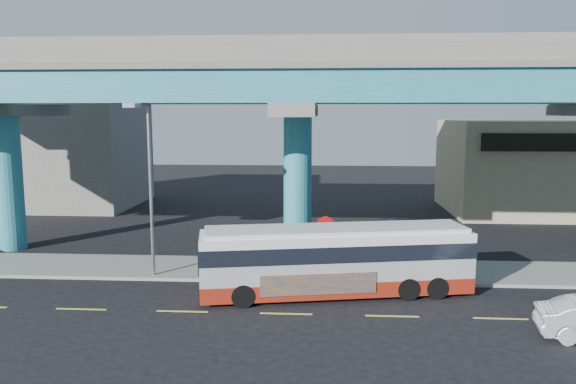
{
  "coord_description": "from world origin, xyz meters",
  "views": [
    {
      "loc": [
        1.37,
        -20.71,
        7.6
      ],
      "look_at": [
        -0.2,
        4.0,
        4.07
      ],
      "focal_mm": 35.0,
      "sensor_mm": 36.0,
      "label": 1
    }
  ],
  "objects": [
    {
      "name": "transit_bus",
      "position": [
        1.93,
        2.11,
        1.58
      ],
      "size": [
        11.51,
        4.53,
        2.89
      ],
      "rotation": [
        0.0,
        0.0,
        0.19
      ],
      "color": "maroon",
      "rests_on": "ground"
    },
    {
      "name": "stop_sign",
      "position": [
        1.48,
        4.18,
        2.21
      ],
      "size": [
        0.85,
        0.08,
        2.83
      ],
      "rotation": [
        0.0,
        0.0,
        -0.37
      ],
      "color": "gray",
      "rests_on": "sidewalk"
    },
    {
      "name": "building_concrete",
      "position": [
        -20.0,
        24.0,
        4.5
      ],
      "size": [
        12.0,
        10.0,
        9.0
      ],
      "primitive_type": "cube",
      "color": "gray",
      "rests_on": "ground"
    },
    {
      "name": "sidewalk",
      "position": [
        0.0,
        5.5,
        0.07
      ],
      "size": [
        70.0,
        4.0,
        0.15
      ],
      "primitive_type": "cube",
      "color": "gray",
      "rests_on": "ground"
    },
    {
      "name": "lane_markings",
      "position": [
        -0.0,
        -0.3,
        0.01
      ],
      "size": [
        58.0,
        0.12,
        0.01
      ],
      "color": "#D8C64C",
      "rests_on": "ground"
    },
    {
      "name": "ground",
      "position": [
        0.0,
        0.0,
        0.0
      ],
      "size": [
        120.0,
        120.0,
        0.0
      ],
      "primitive_type": "plane",
      "color": "black",
      "rests_on": "ground"
    },
    {
      "name": "viaduct",
      "position": [
        -0.0,
        9.11,
        9.14
      ],
      "size": [
        52.0,
        12.4,
        11.7
      ],
      "color": "#227082",
      "rests_on": "ground"
    },
    {
      "name": "street_lamp",
      "position": [
        -6.43,
        3.43,
        5.33
      ],
      "size": [
        0.5,
        2.59,
        7.99
      ],
      "color": "gray",
      "rests_on": "sidewalk"
    },
    {
      "name": "building_beige",
      "position": [
        18.0,
        22.98,
        3.51
      ],
      "size": [
        14.0,
        10.23,
        7.0
      ],
      "color": "tan",
      "rests_on": "ground"
    }
  ]
}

